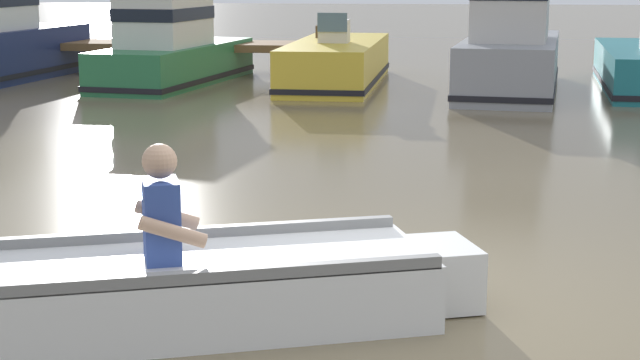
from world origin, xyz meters
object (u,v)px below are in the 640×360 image
object	(u,v)px
moored_boat_green	(171,50)
moored_boat_yellow	(337,64)
moored_boat_grey	(511,44)
rowboat_with_person	(198,286)

from	to	relation	value
moored_boat_green	moored_boat_yellow	bearing A→B (deg)	7.72
moored_boat_yellow	moored_boat_grey	distance (m)	3.49
moored_boat_grey	moored_boat_yellow	bearing A→B (deg)	164.45
rowboat_with_person	moored_boat_grey	size ratio (longest dim) A/B	0.65
moored_boat_green	moored_boat_yellow	xyz separation A→B (m)	(3.23, 0.44, -0.28)
moored_boat_green	moored_boat_yellow	distance (m)	3.28
moored_boat_green	moored_boat_grey	world-z (taller)	moored_boat_grey
rowboat_with_person	moored_boat_green	xyz separation A→B (m)	(-3.86, 13.33, 0.43)
rowboat_with_person	moored_boat_grey	bearing A→B (deg)	78.09
rowboat_with_person	moored_boat_green	size ratio (longest dim) A/B	0.72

